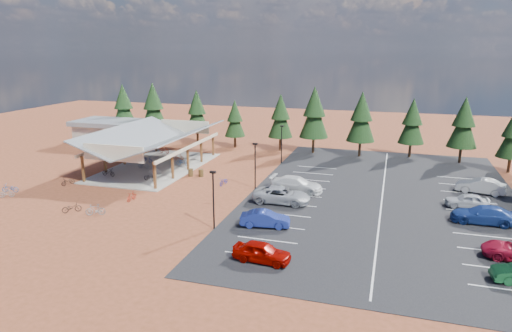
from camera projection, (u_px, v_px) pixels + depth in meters
name	position (u px, v px, depth m)	size (l,w,h in m)	color
ground	(206.00, 190.00, 49.74)	(140.00, 140.00, 0.00)	brown
asphalt_lot	(382.00, 197.00, 47.30)	(27.00, 44.00, 0.04)	black
concrete_pad	(156.00, 167.00, 59.03)	(10.60, 18.60, 0.10)	gray
bike_pavilion	(154.00, 139.00, 58.08)	(11.65, 19.40, 4.97)	#4F2D16
outbuilding	(111.00, 132.00, 72.67)	(11.00, 7.00, 3.90)	#ADA593
lamp_post_0	(213.00, 196.00, 38.33)	(0.50, 0.25, 5.14)	black
lamp_post_1	(255.00, 163.00, 49.44)	(0.50, 0.25, 5.14)	black
lamp_post_2	(282.00, 141.00, 60.54)	(0.50, 0.25, 5.14)	black
trash_bin_0	(201.00, 173.00, 54.82)	(0.60, 0.60, 0.90)	#4B381B
trash_bin_1	(191.00, 173.00, 55.00)	(0.60, 0.60, 0.90)	#4B381B
pine_0	(123.00, 106.00, 76.15)	(3.97, 3.97, 9.26)	#382314
pine_1	(153.00, 106.00, 73.66)	(4.16, 4.16, 9.68)	#382314
pine_2	(197.00, 111.00, 72.56)	(3.71, 3.71, 8.63)	#382314
pine_3	(235.00, 119.00, 69.87)	(3.16, 3.16, 7.35)	#382314
pine_4	(281.00, 116.00, 67.61)	(3.66, 3.66, 8.52)	#382314
pine_5	(314.00, 113.00, 65.74)	(4.20, 4.20, 9.78)	#382314
pine_6	(361.00, 117.00, 63.68)	(3.97, 3.97, 9.25)	#382314
pine_7	(412.00, 121.00, 63.41)	(3.59, 3.59, 8.36)	#382314
pine_8	(464.00, 123.00, 60.14)	(3.84, 3.84, 8.94)	#382314
bike_0	(108.00, 172.00, 54.67)	(0.62, 1.79, 0.94)	black
bike_1	(143.00, 165.00, 58.11)	(0.47, 1.67, 1.00)	gray
bike_2	(147.00, 159.00, 61.07)	(0.61, 1.76, 0.92)	navy
bike_3	(164.00, 150.00, 66.47)	(0.50, 1.78, 1.07)	maroon
bike_4	(150.00, 177.00, 52.71)	(0.57, 1.64, 0.86)	black
bike_5	(155.00, 171.00, 55.37)	(0.42, 1.47, 0.88)	#97999F
bike_6	(183.00, 162.00, 59.48)	(0.64, 1.83, 0.96)	navy
bike_7	(179.00, 157.00, 62.53)	(0.42, 1.49, 0.90)	maroon
bike_8	(68.00, 181.00, 51.44)	(0.56, 1.60, 0.84)	black
bike_9	(6.00, 193.00, 47.22)	(0.42, 1.48, 0.89)	gray
bike_10	(10.00, 188.00, 48.82)	(0.62, 1.78, 0.94)	#214F94
bike_11	(132.00, 196.00, 46.15)	(0.44, 1.54, 0.93)	#9E1F10
bike_12	(72.00, 208.00, 42.92)	(0.60, 1.73, 0.91)	black
bike_13	(95.00, 210.00, 42.13)	(0.51, 1.81, 1.09)	gray
bike_14	(224.00, 181.00, 51.43)	(0.57, 1.63, 0.86)	#1A219A
car_0	(262.00, 252.00, 32.91)	(1.72, 4.27, 1.45)	#8F0600
car_1	(265.00, 219.00, 39.32)	(1.49, 4.28, 1.41)	navy
car_2	(282.00, 195.00, 45.34)	(2.62, 5.68, 1.58)	#A9ACB2
car_3	(297.00, 184.00, 48.85)	(2.29, 5.64, 1.64)	silver
car_7	(483.00, 215.00, 40.09)	(2.20, 5.41, 1.57)	navy
car_8	(467.00, 200.00, 44.13)	(1.61, 3.99, 1.36)	#B5B9BD
car_9	(480.00, 186.00, 48.35)	(1.69, 4.86, 1.60)	#B4B4B4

